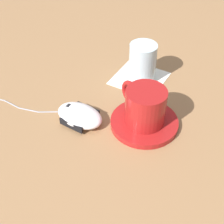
% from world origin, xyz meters
% --- Properties ---
extents(ground_plane, '(3.00, 3.00, 0.00)m').
position_xyz_m(ground_plane, '(0.00, 0.00, 0.00)').
color(ground_plane, olive).
extents(saucer, '(0.14, 0.14, 0.01)m').
position_xyz_m(saucer, '(0.10, -0.10, 0.01)').
color(saucer, maroon).
rests_on(saucer, ground).
extents(coffee_cup, '(0.11, 0.08, 0.07)m').
position_xyz_m(coffee_cup, '(0.10, -0.10, 0.05)').
color(coffee_cup, maroon).
rests_on(coffee_cup, saucer).
extents(computer_mouse, '(0.11, 0.07, 0.03)m').
position_xyz_m(computer_mouse, '(-0.02, -0.15, 0.02)').
color(computer_mouse, silver).
rests_on(computer_mouse, ground).
extents(mouse_cable, '(0.22, 0.05, 0.00)m').
position_xyz_m(mouse_cable, '(-0.18, -0.16, 0.00)').
color(mouse_cable, gray).
rests_on(mouse_cable, ground).
extents(napkin_under_glass, '(0.12, 0.12, 0.00)m').
position_xyz_m(napkin_under_glass, '(0.03, 0.04, 0.00)').
color(napkin_under_glass, silver).
rests_on(napkin_under_glass, ground).
extents(drinking_glass, '(0.06, 0.06, 0.09)m').
position_xyz_m(drinking_glass, '(0.04, 0.04, 0.05)').
color(drinking_glass, silver).
rests_on(drinking_glass, napkin_under_glass).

